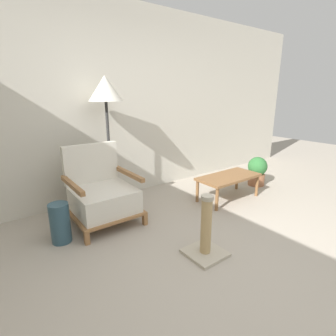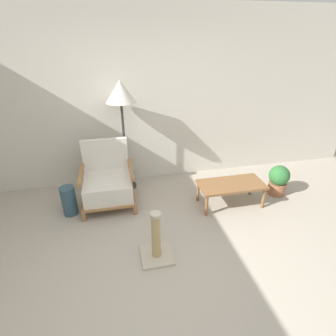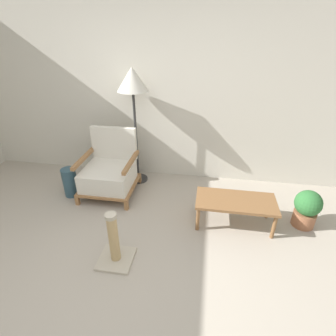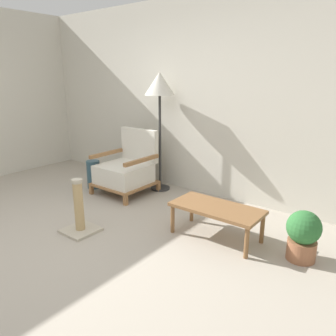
{
  "view_description": "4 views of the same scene",
  "coord_description": "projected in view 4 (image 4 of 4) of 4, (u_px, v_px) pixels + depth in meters",
  "views": [
    {
      "loc": [
        -1.66,
        -1.07,
        1.5
      ],
      "look_at": [
        0.31,
        1.57,
        0.55
      ],
      "focal_mm": 28.0,
      "sensor_mm": 36.0,
      "label": 1
    },
    {
      "loc": [
        -0.41,
        -1.71,
        2.26
      ],
      "look_at": [
        0.31,
        1.57,
        0.55
      ],
      "focal_mm": 28.0,
      "sensor_mm": 36.0,
      "label": 2
    },
    {
      "loc": [
        0.79,
        -1.38,
        2.18
      ],
      "look_at": [
        0.31,
        1.57,
        0.55
      ],
      "focal_mm": 28.0,
      "sensor_mm": 36.0,
      "label": 3
    },
    {
      "loc": [
        2.72,
        -1.53,
        1.67
      ],
      "look_at": [
        0.31,
        1.57,
        0.55
      ],
      "focal_mm": 35.0,
      "sensor_mm": 36.0,
      "label": 4
    }
  ],
  "objects": [
    {
      "name": "wall_back",
      "position": [
        187.0,
        98.0,
        4.68
      ],
      "size": [
        8.0,
        0.06,
        2.7
      ],
      "color": "beige",
      "rests_on": "ground_plane"
    },
    {
      "name": "ground_plane",
      "position": [
        46.0,
        251.0,
        3.22
      ],
      "size": [
        14.0,
        14.0,
        0.0
      ],
      "primitive_type": "plane",
      "color": "#A89E8E"
    },
    {
      "name": "floor_lamp",
      "position": [
        160.0,
        89.0,
        4.58
      ],
      "size": [
        0.43,
        0.43,
        1.71
      ],
      "color": "#2D2D2D",
      "rests_on": "ground_plane"
    },
    {
      "name": "vase",
      "position": [
        94.0,
        174.0,
        4.98
      ],
      "size": [
        0.2,
        0.2,
        0.42
      ],
      "primitive_type": "cylinder",
      "color": "#2D4C5B",
      "rests_on": "ground_plane"
    },
    {
      "name": "potted_plant",
      "position": [
        303.0,
        234.0,
        3.01
      ],
      "size": [
        0.31,
        0.31,
        0.48
      ],
      "color": "#935B3D",
      "rests_on": "ground_plane"
    },
    {
      "name": "scratching_post",
      "position": [
        79.0,
        214.0,
        3.56
      ],
      "size": [
        0.35,
        0.35,
        0.61
      ],
      "color": "#B2A893",
      "rests_on": "ground_plane"
    },
    {
      "name": "armchair",
      "position": [
        126.0,
        170.0,
        4.76
      ],
      "size": [
        0.75,
        0.73,
        0.91
      ],
      "color": "olive",
      "rests_on": "ground_plane"
    },
    {
      "name": "coffee_table",
      "position": [
        217.0,
        210.0,
        3.41
      ],
      "size": [
        0.95,
        0.45,
        0.35
      ],
      "color": "brown",
      "rests_on": "ground_plane"
    }
  ]
}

